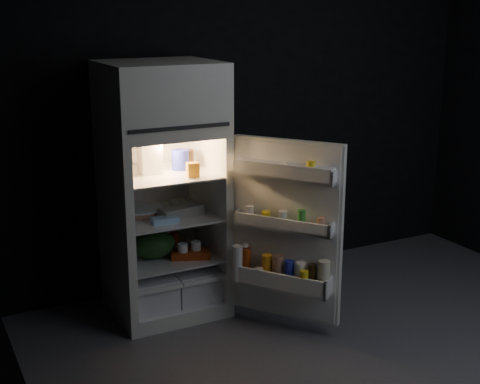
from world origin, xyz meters
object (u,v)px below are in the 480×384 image
refrigerator (162,181)px  yogurt_tray (191,254)px  fridge_door (285,235)px  milk_jug (150,156)px  egg_carton (181,211)px

refrigerator → yogurt_tray: 0.55m
fridge_door → milk_jug: 1.06m
milk_jug → yogurt_tray: (0.22, -0.15, -0.69)m
milk_jug → fridge_door: bearing=-40.6°
fridge_door → egg_carton: fridge_door is taller
refrigerator → fridge_door: (0.60, -0.68, -0.28)m
refrigerator → egg_carton: bearing=-57.4°
refrigerator → egg_carton: (0.09, -0.14, -0.19)m
egg_carton → yogurt_tray: 0.32m
milk_jug → egg_carton: 0.44m
fridge_door → yogurt_tray: 0.73m
milk_jug → refrigerator: bearing=14.3°
refrigerator → fridge_door: refrigerator is taller
fridge_door → yogurt_tray: (-0.46, 0.51, -0.23)m
refrigerator → fridge_door: 0.95m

